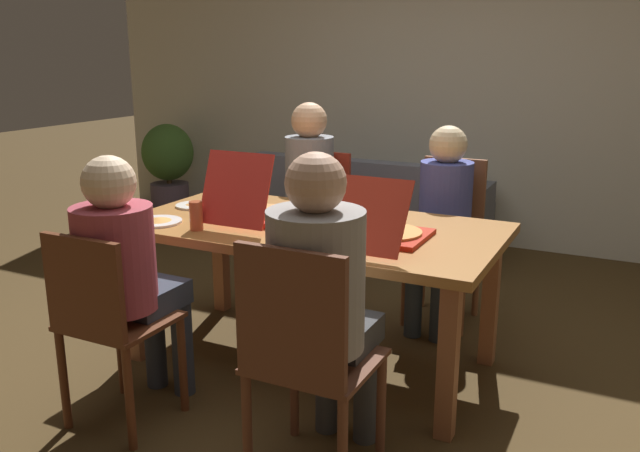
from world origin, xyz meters
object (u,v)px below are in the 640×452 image
object	(u,v)px
chair_3	(105,319)
couch	(372,218)
plate_0	(158,221)
drinking_glass_0	(350,203)
plate_1	(194,205)
person_1	(305,186)
potted_plant	(168,164)
pizza_box_0	(259,211)
pizza_box_1	(385,231)
chair_0	(448,232)
person_0	(442,211)
chair_2	(304,353)
chair_1	(315,220)
person_2	(321,288)
dining_table	(311,240)
person_3	(125,265)
drinking_glass_1	(196,216)
drinking_glass_2	(392,206)

from	to	relation	value
chair_3	couch	size ratio (longest dim) A/B	0.50
plate_0	drinking_glass_0	xyz separation A→B (m)	(0.78, 0.63, 0.04)
couch	plate_1	bearing A→B (deg)	-98.36
person_1	plate_1	size ratio (longest dim) A/B	6.11
chair_3	plate_0	xyz separation A→B (m)	(-0.24, 0.64, 0.25)
chair_3	potted_plant	world-z (taller)	potted_plant
pizza_box_0	pizza_box_1	bearing A→B (deg)	-5.20
chair_0	plate_1	size ratio (longest dim) A/B	4.65
person_0	chair_2	xyz separation A→B (m)	(-0.00, -1.70, -0.16)
pizza_box_0	pizza_box_1	xyz separation A→B (m)	(0.71, -0.06, -0.00)
chair_1	person_1	bearing A→B (deg)	-90.00
chair_2	person_2	xyz separation A→B (m)	(0.00, 0.14, 0.20)
chair_2	couch	bearing A→B (deg)	107.57
dining_table	pizza_box_0	size ratio (longest dim) A/B	3.78
person_1	person_3	world-z (taller)	person_1
plate_0	potted_plant	size ratio (longest dim) A/B	0.27
dining_table	drinking_glass_0	bearing A→B (deg)	77.05
dining_table	person_0	distance (m)	0.89
plate_1	couch	size ratio (longest dim) A/B	0.12
chair_1	chair_2	size ratio (longest dim) A/B	0.97
drinking_glass_0	dining_table	bearing A→B (deg)	-102.95
dining_table	drinking_glass_1	size ratio (longest dim) A/B	13.26
person_0	chair_1	xyz separation A→B (m)	(-0.92, 0.20, -0.21)
person_0	chair_2	distance (m)	1.71
chair_1	drinking_glass_0	xyz separation A→B (m)	(0.54, -0.66, 0.31)
chair_0	drinking_glass_2	xyz separation A→B (m)	(-0.16, -0.55, 0.26)
drinking_glass_2	potted_plant	bearing A→B (deg)	148.41
person_3	drinking_glass_2	distance (m)	1.41
plate_0	chair_2	bearing A→B (deg)	-27.82
dining_table	drinking_glass_0	size ratio (longest dim) A/B	17.69
potted_plant	pizza_box_0	bearing A→B (deg)	-42.89
person_0	person_1	distance (m)	0.92
person_2	drinking_glass_1	bearing A→B (deg)	153.44
plate_1	drinking_glass_0	xyz separation A→B (m)	(0.83, 0.26, 0.04)
chair_1	drinking_glass_1	size ratio (longest dim) A/B	6.60
dining_table	drinking_glass_1	world-z (taller)	drinking_glass_1
person_1	person_2	world-z (taller)	person_1
chair_0	person_2	bearing A→B (deg)	-90.00
plate_1	drinking_glass_0	distance (m)	0.87
chair_1	plate_0	bearing A→B (deg)	-100.36
plate_1	person_1	bearing A→B (deg)	69.84
person_0	plate_1	xyz separation A→B (m)	(-1.21, -0.72, 0.06)
person_3	potted_plant	xyz separation A→B (m)	(-2.23, 3.02, -0.19)
person_0	pizza_box_0	distance (m)	1.10
pizza_box_1	drinking_glass_1	bearing A→B (deg)	-165.41
chair_0	drinking_glass_2	bearing A→B (deg)	-105.83
drinking_glass_1	couch	xyz separation A→B (m)	(-0.03, 2.33, -0.54)
chair_0	drinking_glass_0	xyz separation A→B (m)	(-0.38, -0.60, 0.26)
dining_table	plate_0	bearing A→B (deg)	-155.56
chair_0	drinking_glass_1	xyz separation A→B (m)	(-0.90, -1.26, 0.28)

